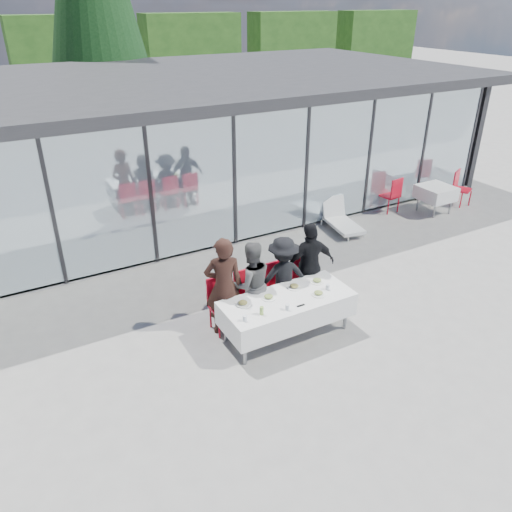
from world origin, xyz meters
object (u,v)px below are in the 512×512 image
Objects in this scene: plate_d at (317,281)px; lounger at (340,219)px; diner_chair_b at (248,294)px; spare_table_right at (436,193)px; juice_bottle at (262,311)px; diner_chair_c at (279,284)px; plate_a at (243,303)px; diner_c at (283,277)px; spare_chair_b at (393,194)px; spare_chair_a at (459,186)px; diner_chair_d at (305,277)px; diner_a at (224,286)px; diner_b at (251,284)px; plate_b at (269,297)px; plate_c at (294,286)px; folded_eyeglasses at (301,305)px; plate_extra at (318,293)px; dining_table at (287,308)px; diner_d at (310,265)px; diner_chair_a at (221,301)px.

plate_d reaches higher than lounger.
spare_table_right is (6.87, 2.05, 0.02)m from diner_chair_b.
juice_bottle is at bearing -105.32° from diner_chair_b.
diner_chair_c is 6.54m from spare_table_right.
plate_d is (0.44, -0.56, 0.24)m from diner_chair_c.
plate_a is (-1.05, -0.57, 0.24)m from diner_chair_c.
diner_c is 1.57× the size of spare_chair_b.
diner_chair_c is 7.57m from spare_chair_a.
diner_chair_c is at bearing 180.00° from diner_chair_d.
spare_chair_b reaches higher than spare_table_right.
diner_a is 0.53m from diner_b.
plate_b and plate_c have the same top height.
plate_a is (-0.39, -0.44, -0.02)m from diner_b.
plate_a is at bearing 148.53° from folded_eyeglasses.
folded_eyeglasses is at bearing -162.52° from plate_extra.
plate_b is 1.03m from plate_d.
diner_b is at bearing 119.74° from dining_table.
dining_table is 1.16m from diner_chair_d.
diner_d is at bearing -136.80° from lounger.
plate_c reaches higher than spare_table_right.
folded_eyeglasses is (0.42, -1.06, 0.22)m from diner_chair_b.
diner_chair_b is 0.69× the size of lounger.
diner_a is 1.18m from diner_c.
diner_d is at bearing -12.16° from diner_chair_c.
plate_extra is at bearing 169.54° from diner_a.
lounger is (-1.90, -0.19, -0.28)m from spare_chair_b.
plate_a is at bearing -160.16° from spare_table_right.
spare_chair_a is at bearing 17.98° from diner_chair_d.
plate_a is 0.25× the size of spare_chair_b.
diner_chair_c is at bearing -154.66° from diner_a.
diner_b is (0.52, -0.13, 0.26)m from diner_chair_a.
plate_c is 0.45m from plate_extra.
spare_table_right is (5.63, 2.05, 0.02)m from diner_chair_d.
dining_table is 2.32× the size of diner_chair_b.
dining_table is 1.47× the size of diner_c.
diner_d is 1.25m from folded_eyeglasses.
lounger is at bearing -129.29° from diner_c.
plate_a is at bearing 125.51° from diner_a.
diner_a is 5.19m from lounger.
plate_c is (1.03, 0.04, 0.00)m from plate_a.
diner_chair_b is at bearing 96.71° from plate_b.
diner_c reaches higher than spare_chair_a.
plate_b is at bearing -5.17° from plate_a.
diner_a reaches higher than dining_table.
diner_d is at bearing 15.22° from plate_a.
diner_a reaches higher than plate_d.
diner_b is at bearing -13.56° from diner_chair_a.
plate_c is (0.64, -0.53, 0.24)m from diner_chair_b.
plate_c is at bearing -138.54° from diner_chair_d.
spare_chair_b reaches higher than dining_table.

